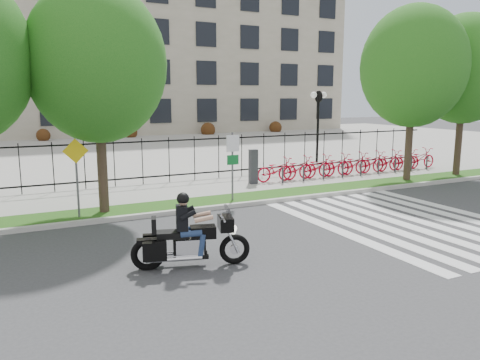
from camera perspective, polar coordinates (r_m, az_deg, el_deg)
name	(u,v)px	position (r m, az deg, el deg)	size (l,w,h in m)	color
ground	(275,242)	(12.93, 4.29, -7.49)	(120.00, 120.00, 0.00)	#38383A
curb	(215,207)	(16.43, -3.03, -3.37)	(60.00, 0.20, 0.15)	#B3B1A9
grass_verge	(206,203)	(17.20, -4.16, -2.77)	(60.00, 1.50, 0.15)	#215415
sidewalk	(183,191)	(19.48, -6.96, -1.28)	(60.00, 3.50, 0.15)	#A7A69C
plaza	(103,149)	(36.33, -16.31, 3.64)	(80.00, 34.00, 0.10)	#A7A69C
crosswalk_stripes	(405,221)	(15.86, 19.51, -4.70)	(5.70, 8.00, 0.01)	silver
iron_fence	(169,160)	(20.94, -8.64, 2.46)	(30.00, 0.06, 2.00)	black
office_building	(64,40)	(56.17, -20.64, 15.71)	(60.00, 21.90, 20.15)	gray
lamp_post_right	(318,109)	(27.87, 9.53, 8.56)	(1.06, 0.70, 4.25)	black
street_tree_1	(97,63)	(15.79, -17.05, 13.43)	(4.37, 4.37, 7.31)	#35261D
street_tree_2	(414,67)	(22.54, 20.41, 12.81)	(4.65, 4.65, 7.74)	#35261D
street_tree_3	(464,69)	(25.01, 25.68, 12.07)	(4.46, 4.46, 7.60)	#35261D
bike_share_station	(353,163)	(23.50, 13.66, 1.97)	(11.19, 0.89, 1.50)	#2D2D33
sign_pole_regulatory	(233,157)	(16.93, -0.91, 2.78)	(0.50, 0.09, 2.50)	#59595B
sign_pole_warning	(76,167)	(15.42, -19.32, 1.49)	(0.78, 0.09, 2.49)	#59595B
motorcycle_rider	(191,237)	(10.91, -6.05, -6.96)	(2.70, 1.23, 2.13)	black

